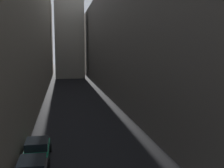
# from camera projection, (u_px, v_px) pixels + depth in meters

# --- Properties ---
(ground_plane) EXTENTS (264.00, 264.00, 0.00)m
(ground_plane) POSITION_uv_depth(u_px,v_px,m) (77.00, 100.00, 45.08)
(ground_plane) COLOR black
(building_block_right) EXTENTS (13.21, 108.00, 20.71)m
(building_block_right) POSITION_uv_depth(u_px,v_px,m) (144.00, 38.00, 48.01)
(building_block_right) COLOR slate
(building_block_right) RESTS_ON ground
(parked_car_left_far) EXTENTS (1.97, 4.24, 1.50)m
(parked_car_left_far) POSITION_uv_depth(u_px,v_px,m) (37.00, 150.00, 19.90)
(parked_car_left_far) COLOR #05472D
(parked_car_left_far) RESTS_ON ground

